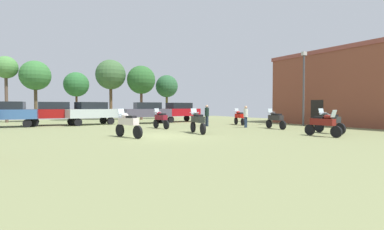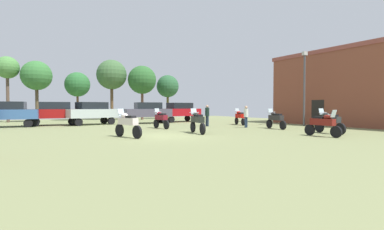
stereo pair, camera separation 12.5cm
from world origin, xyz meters
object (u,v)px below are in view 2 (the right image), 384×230
car_3 (180,111)px  tree_1 (37,76)px  car_2 (92,112)px  tree_5 (77,85)px  tree_2 (142,80)px  tree_6 (168,86)px  person_2 (246,115)px  motorcycle_7 (276,119)px  tree_8 (112,75)px  tree_4 (7,69)px  person_1 (207,114)px  brick_building (363,87)px  car_4 (8,112)px  motorcycle_6 (161,119)px  motorcycle_2 (323,123)px  lamp_post (304,84)px  motorcycle_1 (240,117)px  car_6 (55,112)px  motorcycle_5 (128,123)px  motorcycle_8 (197,121)px  motorcycle_3 (329,121)px  car_5 (148,111)px

car_3 → tree_1: size_ratio=0.70×
car_2 → tree_5: bearing=-13.4°
tree_2 → tree_6: (3.88, 0.81, -0.59)m
person_2 → motorcycle_7: bearing=-78.9°
tree_6 → tree_8: bearing=174.5°
tree_4 → person_1: bearing=-47.0°
tree_4 → tree_2: bearing=-5.1°
brick_building → tree_8: 26.48m
car_2 → car_3: bearing=-100.9°
car_4 → motorcycle_6: bearing=-118.6°
brick_building → car_2: size_ratio=3.20×
motorcycle_2 → lamp_post: size_ratio=0.35×
motorcycle_1 → car_4: 18.79m
motorcycle_2 → car_2: size_ratio=0.47×
brick_building → motorcycle_6: bearing=159.7°
car_2 → person_1: 10.24m
motorcycle_2 → tree_6: size_ratio=0.38×
motorcycle_7 → car_6: (-13.33, 12.31, 0.45)m
motorcycle_6 → tree_2: bearing=68.6°
tree_4 → car_6: bearing=-64.5°
motorcycle_7 → tree_6: size_ratio=0.38×
motorcycle_5 → tree_1: size_ratio=0.35×
tree_2 → brick_building: bearing=-59.0°
motorcycle_8 → tree_1: 21.04m
car_6 → tree_4: 9.40m
motorcycle_3 → tree_6: tree_6 is taller
motorcycle_3 → car_6: 21.21m
car_2 → tree_8: bearing=-37.4°
tree_4 → tree_5: 6.89m
car_2 → motorcycle_3: bearing=-157.9°
motorcycle_1 → car_6: size_ratio=0.46×
motorcycle_1 → person_2: 3.33m
motorcycle_8 → tree_2: (3.67, 18.59, 4.11)m
car_6 → motorcycle_7: bearing=-128.4°
motorcycle_8 → tree_4: size_ratio=0.34×
motorcycle_3 → car_5: bearing=120.9°
brick_building → car_2: bearing=146.5°
motorcycle_5 → motorcycle_8: (4.35, 0.07, 0.00)m
brick_building → tree_2: (-12.00, 19.98, 1.62)m
motorcycle_8 → car_2: 12.08m
motorcycle_5 → car_2: size_ratio=0.48×
car_5 → motorcycle_5: bearing=160.1°
motorcycle_2 → motorcycle_7: motorcycle_7 is taller
motorcycle_6 → tree_1: (-7.37, 14.64, 4.07)m
tree_4 → motorcycle_1: bearing=-40.5°
person_2 → tree_4: (-15.87, 17.89, 4.48)m
motorcycle_6 → person_1: size_ratio=1.21×
car_6 → motorcycle_5: bearing=-165.2°
motorcycle_6 → tree_5: (-3.19, 15.88, 3.41)m
motorcycle_7 → person_2: person_2 is taller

